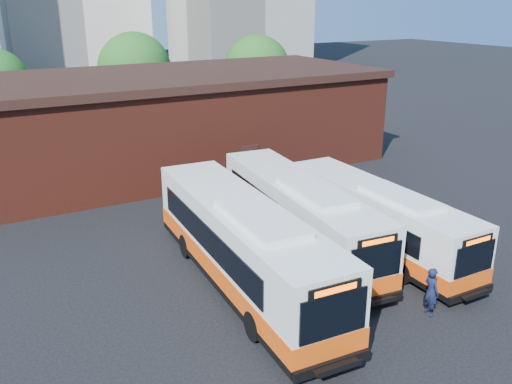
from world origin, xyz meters
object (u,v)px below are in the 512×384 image
bus_mideast (299,217)px  transit_worker (431,292)px  bus_east (377,221)px  bus_midwest (243,248)px

bus_mideast → transit_worker: bearing=-75.6°
bus_east → transit_worker: 5.69m
bus_midwest → transit_worker: 7.27m
bus_mideast → transit_worker: size_ratio=6.67×
bus_midwest → bus_mideast: 4.29m
bus_midwest → bus_east: bus_midwest is taller
bus_midwest → transit_worker: bus_midwest is taller
bus_mideast → transit_worker: (1.11, -7.13, -0.60)m
bus_mideast → bus_east: 3.59m
bus_midwest → transit_worker: size_ratio=7.12×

